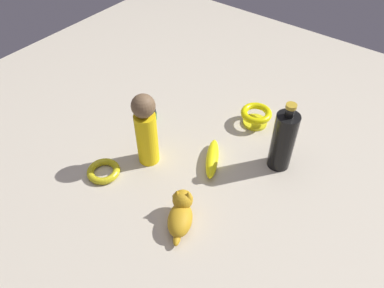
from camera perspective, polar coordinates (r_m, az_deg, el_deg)
The scene contains 8 objects.
ground at distance 1.15m, azimuth 0.00°, elevation -2.39°, with size 2.00×2.00×0.00m, color #BCB29E.
nail_polish_jar at distance 1.29m, azimuth -6.39°, elevation 4.52°, with size 0.04×0.04×0.04m.
cat_figurine at distance 0.98m, azimuth -1.72°, elevation -10.55°, with size 0.11×0.13×0.09m.
bowl at distance 1.27m, azimuth 9.80°, elevation 4.38°, with size 0.10×0.10×0.06m.
banana at distance 1.13m, azimuth 3.13°, elevation -2.21°, with size 0.16×0.04×0.04m, color yellow.
person_figure_adult at distance 1.07m, azimuth -7.10°, elevation 2.29°, with size 0.09×0.09×0.24m.
bangle at distance 1.14m, azimuth -13.43°, elevation -4.08°, with size 0.10×0.10×0.02m, color gold.
bottle_tall at distance 1.10m, azimuth 13.83°, elevation 0.51°, with size 0.07×0.07×0.23m.
Camera 1 is at (0.48, -0.63, 0.84)m, focal length 34.71 mm.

